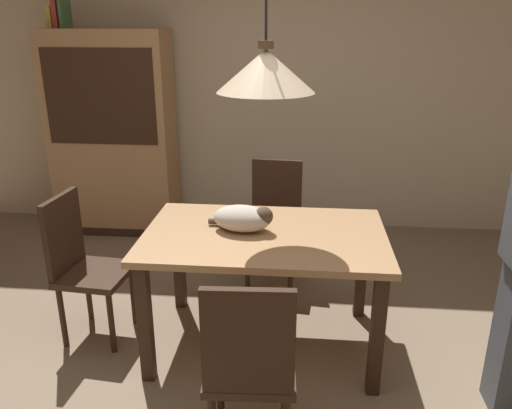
{
  "coord_description": "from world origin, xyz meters",
  "views": [
    {
      "loc": [
        0.32,
        -2.12,
        1.89
      ],
      "look_at": [
        0.05,
        0.76,
        0.85
      ],
      "focal_mm": 35.34,
      "sensor_mm": 36.0,
      "label": 1
    }
  ],
  "objects_px": {
    "chair_left_side": "(82,261)",
    "cat_sleeping": "(244,218)",
    "chair_near_front": "(250,363)",
    "pendant_lamp": "(266,70)",
    "book_yellow_short": "(54,17)",
    "chair_far_back": "(274,217)",
    "book_red_tall": "(59,11)",
    "dining_table": "(265,249)",
    "book_green_slim": "(65,12)",
    "hutch_bookcase": "(113,138)"
  },
  "relations": [
    {
      "from": "chair_near_front",
      "to": "book_red_tall",
      "type": "height_order",
      "value": "book_red_tall"
    },
    {
      "from": "dining_table",
      "to": "cat_sleeping",
      "type": "relative_size",
      "value": 3.56
    },
    {
      "from": "pendant_lamp",
      "to": "book_red_tall",
      "type": "height_order",
      "value": "pendant_lamp"
    },
    {
      "from": "book_yellow_short",
      "to": "chair_far_back",
      "type": "bearing_deg",
      "value": -24.14
    },
    {
      "from": "chair_left_side",
      "to": "book_yellow_short",
      "type": "relative_size",
      "value": 4.65
    },
    {
      "from": "chair_left_side",
      "to": "book_red_tall",
      "type": "bearing_deg",
      "value": 114.03
    },
    {
      "from": "chair_near_front",
      "to": "pendant_lamp",
      "type": "height_order",
      "value": "pendant_lamp"
    },
    {
      "from": "book_yellow_short",
      "to": "book_green_slim",
      "type": "relative_size",
      "value": 0.77
    },
    {
      "from": "book_yellow_short",
      "to": "chair_left_side",
      "type": "bearing_deg",
      "value": -64.44
    },
    {
      "from": "chair_left_side",
      "to": "chair_far_back",
      "type": "distance_m",
      "value": 1.43
    },
    {
      "from": "chair_near_front",
      "to": "cat_sleeping",
      "type": "bearing_deg",
      "value": 98.05
    },
    {
      "from": "cat_sleeping",
      "to": "pendant_lamp",
      "type": "relative_size",
      "value": 0.3
    },
    {
      "from": "pendant_lamp",
      "to": "book_red_tall",
      "type": "bearing_deg",
      "value": 137.3
    },
    {
      "from": "dining_table",
      "to": "pendant_lamp",
      "type": "height_order",
      "value": "pendant_lamp"
    },
    {
      "from": "chair_left_side",
      "to": "chair_near_front",
      "type": "xyz_separation_m",
      "value": [
        1.13,
        -0.89,
        0.0
      ]
    },
    {
      "from": "cat_sleeping",
      "to": "chair_left_side",
      "type": "bearing_deg",
      "value": -178.99
    },
    {
      "from": "hutch_bookcase",
      "to": "dining_table",
      "type": "bearing_deg",
      "value": -48.84
    },
    {
      "from": "chair_left_side",
      "to": "chair_far_back",
      "type": "relative_size",
      "value": 1.0
    },
    {
      "from": "book_yellow_short",
      "to": "book_green_slim",
      "type": "xyz_separation_m",
      "value": [
        0.11,
        0.0,
        0.04
      ]
    },
    {
      "from": "chair_left_side",
      "to": "chair_near_front",
      "type": "bearing_deg",
      "value": -38.03
    },
    {
      "from": "dining_table",
      "to": "cat_sleeping",
      "type": "height_order",
      "value": "cat_sleeping"
    },
    {
      "from": "chair_far_back",
      "to": "book_red_tall",
      "type": "height_order",
      "value": "book_red_tall"
    },
    {
      "from": "hutch_bookcase",
      "to": "pendant_lamp",
      "type": "bearing_deg",
      "value": -48.84
    },
    {
      "from": "book_yellow_short",
      "to": "book_red_tall",
      "type": "relative_size",
      "value": 0.71
    },
    {
      "from": "chair_left_side",
      "to": "dining_table",
      "type": "bearing_deg",
      "value": -0.36
    },
    {
      "from": "dining_table",
      "to": "cat_sleeping",
      "type": "distance_m",
      "value": 0.22
    },
    {
      "from": "chair_far_back",
      "to": "cat_sleeping",
      "type": "relative_size",
      "value": 2.36
    },
    {
      "from": "chair_far_back",
      "to": "cat_sleeping",
      "type": "bearing_deg",
      "value": -98.77
    },
    {
      "from": "cat_sleeping",
      "to": "book_green_slim",
      "type": "xyz_separation_m",
      "value": [
        -1.74,
        1.74,
        1.15
      ]
    },
    {
      "from": "chair_left_side",
      "to": "cat_sleeping",
      "type": "relative_size",
      "value": 2.36
    },
    {
      "from": "chair_near_front",
      "to": "book_yellow_short",
      "type": "xyz_separation_m",
      "value": [
        -1.97,
        2.64,
        1.43
      ]
    },
    {
      "from": "pendant_lamp",
      "to": "book_yellow_short",
      "type": "relative_size",
      "value": 6.5
    },
    {
      "from": "chair_left_side",
      "to": "cat_sleeping",
      "type": "height_order",
      "value": "chair_left_side"
    },
    {
      "from": "pendant_lamp",
      "to": "book_yellow_short",
      "type": "distance_m",
      "value": 2.66
    },
    {
      "from": "chair_left_side",
      "to": "book_green_slim",
      "type": "height_order",
      "value": "book_green_slim"
    },
    {
      "from": "chair_left_side",
      "to": "book_green_slim",
      "type": "xyz_separation_m",
      "value": [
        -0.73,
        1.76,
        1.47
      ]
    },
    {
      "from": "chair_far_back",
      "to": "chair_near_front",
      "type": "relative_size",
      "value": 1.0
    },
    {
      "from": "book_yellow_short",
      "to": "dining_table",
      "type": "bearing_deg",
      "value": -41.86
    },
    {
      "from": "pendant_lamp",
      "to": "book_red_tall",
      "type": "relative_size",
      "value": 4.64
    },
    {
      "from": "dining_table",
      "to": "book_green_slim",
      "type": "relative_size",
      "value": 5.38
    },
    {
      "from": "chair_near_front",
      "to": "cat_sleeping",
      "type": "xyz_separation_m",
      "value": [
        -0.13,
        0.9,
        0.32
      ]
    },
    {
      "from": "pendant_lamp",
      "to": "hutch_bookcase",
      "type": "distance_m",
      "value": 2.46
    },
    {
      "from": "chair_near_front",
      "to": "pendant_lamp",
      "type": "bearing_deg",
      "value": 90.26
    },
    {
      "from": "cat_sleeping",
      "to": "book_green_slim",
      "type": "distance_m",
      "value": 2.72
    },
    {
      "from": "book_red_tall",
      "to": "chair_far_back",
      "type": "bearing_deg",
      "value": -24.77
    },
    {
      "from": "pendant_lamp",
      "to": "book_yellow_short",
      "type": "height_order",
      "value": "pendant_lamp"
    },
    {
      "from": "hutch_bookcase",
      "to": "book_yellow_short",
      "type": "height_order",
      "value": "book_yellow_short"
    },
    {
      "from": "chair_far_back",
      "to": "hutch_bookcase",
      "type": "xyz_separation_m",
      "value": [
        -1.55,
        0.88,
        0.38
      ]
    },
    {
      "from": "chair_far_back",
      "to": "pendant_lamp",
      "type": "bearing_deg",
      "value": -90.51
    },
    {
      "from": "cat_sleeping",
      "to": "pendant_lamp",
      "type": "bearing_deg",
      "value": -11.31
    }
  ]
}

